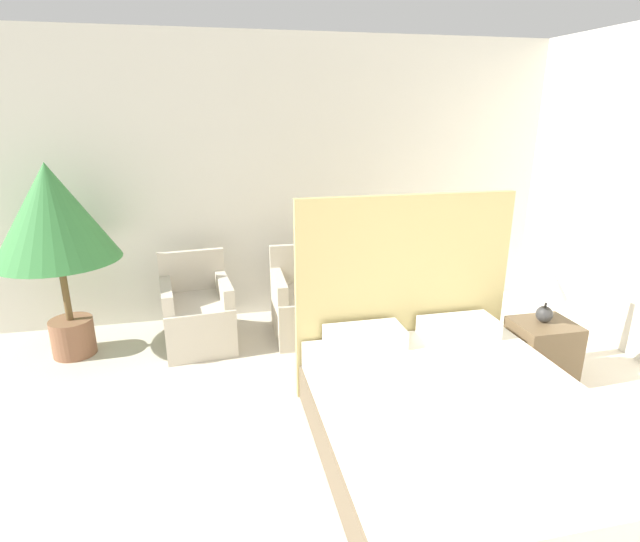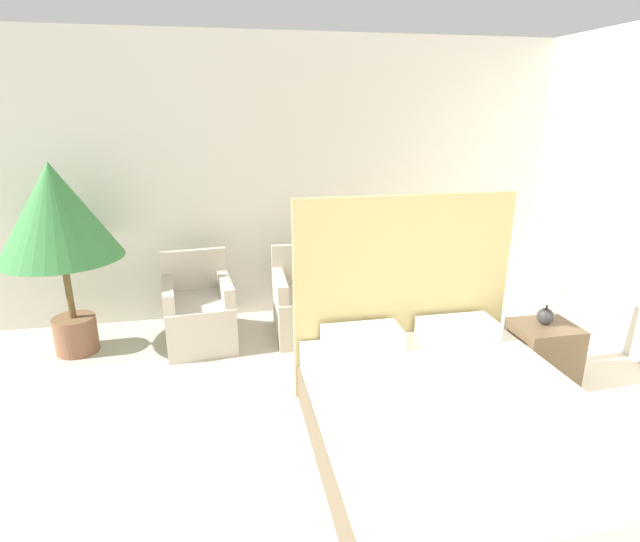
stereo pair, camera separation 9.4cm
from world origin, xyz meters
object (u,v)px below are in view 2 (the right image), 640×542
(potted_palm, at_px, (57,218))
(table_lamp, at_px, (550,287))
(nightstand, at_px, (542,355))
(bed, at_px, (450,419))
(armchair_near_window_right, at_px, (307,308))
(armchair_near_window_left, at_px, (199,316))

(potted_palm, xyz_separation_m, table_lamp, (3.90, -1.35, -0.43))
(potted_palm, distance_m, nightstand, 4.26)
(bed, xyz_separation_m, armchair_near_window_right, (-0.57, 2.05, -0.01))
(armchair_near_window_right, height_order, table_lamp, table_lamp)
(bed, height_order, nightstand, bed)
(armchair_near_window_left, relative_size, potted_palm, 0.49)
(potted_palm, bearing_deg, table_lamp, -19.04)
(armchair_near_window_left, distance_m, nightstand, 3.07)
(nightstand, relative_size, table_lamp, 1.14)
(bed, distance_m, armchair_near_window_left, 2.61)
(bed, distance_m, potted_palm, 3.60)
(table_lamp, bearing_deg, armchair_near_window_left, 154.90)
(armchair_near_window_left, bearing_deg, nightstand, -31.53)
(bed, relative_size, armchair_near_window_left, 2.45)
(nightstand, bearing_deg, armchair_near_window_right, 142.49)
(armchair_near_window_left, relative_size, table_lamp, 1.85)
(nightstand, bearing_deg, bed, -147.67)
(bed, xyz_separation_m, armchair_near_window_left, (-1.62, 2.05, -0.01))
(bed, height_order, potted_palm, potted_palm)
(armchair_near_window_left, relative_size, nightstand, 1.62)
(armchair_near_window_right, bearing_deg, nightstand, -36.26)
(potted_palm, bearing_deg, nightstand, -19.35)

